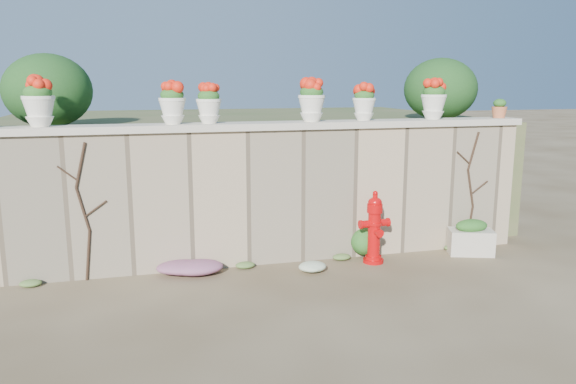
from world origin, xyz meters
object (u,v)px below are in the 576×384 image
object	(u,v)px
fire_hydrant	(374,227)
terracotta_pot	(499,109)
planter_box	(471,238)
urn_pot_0	(39,102)

from	to	relation	value
fire_hydrant	terracotta_pot	world-z (taller)	terracotta_pot
fire_hydrant	planter_box	size ratio (longest dim) A/B	1.43
urn_pot_0	terracotta_pot	world-z (taller)	urn_pot_0
planter_box	urn_pot_0	bearing A→B (deg)	-165.87
fire_hydrant	urn_pot_0	bearing A→B (deg)	169.84
fire_hydrant	terracotta_pot	size ratio (longest dim) A/B	3.66
fire_hydrant	planter_box	distance (m)	1.67
fire_hydrant	urn_pot_0	xyz separation A→B (m)	(-4.58, 0.52, 1.87)
planter_box	urn_pot_0	distance (m)	6.62
fire_hydrant	planter_box	xyz separation A→B (m)	(1.65, -0.00, -0.29)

